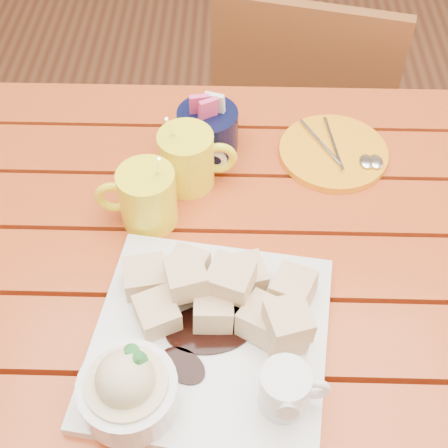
{
  "coord_description": "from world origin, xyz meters",
  "views": [
    {
      "loc": [
        0.01,
        -0.52,
        1.44
      ],
      "look_at": [
        -0.0,
        0.01,
        0.82
      ],
      "focal_mm": 50.0,
      "sensor_mm": 36.0,
      "label": 1
    }
  ],
  "objects_px": {
    "orange_saucer": "(334,152)",
    "table": "(225,305)",
    "coffee_mug_right": "(188,158)",
    "coffee_mug_left": "(146,197)",
    "chair_far": "(303,120)",
    "dessert_plate": "(198,342)"
  },
  "relations": [
    {
      "from": "orange_saucer",
      "to": "table",
      "type": "bearing_deg",
      "value": -127.55
    },
    {
      "from": "coffee_mug_right",
      "to": "orange_saucer",
      "type": "distance_m",
      "value": 0.24
    },
    {
      "from": "coffee_mug_left",
      "to": "chair_far",
      "type": "distance_m",
      "value": 0.73
    },
    {
      "from": "coffee_mug_right",
      "to": "orange_saucer",
      "type": "height_order",
      "value": "coffee_mug_right"
    },
    {
      "from": "coffee_mug_left",
      "to": "orange_saucer",
      "type": "relative_size",
      "value": 0.79
    },
    {
      "from": "table",
      "to": "chair_far",
      "type": "relative_size",
      "value": 1.46
    },
    {
      "from": "dessert_plate",
      "to": "coffee_mug_right",
      "type": "height_order",
      "value": "coffee_mug_right"
    },
    {
      "from": "table",
      "to": "orange_saucer",
      "type": "bearing_deg",
      "value": 52.45
    },
    {
      "from": "orange_saucer",
      "to": "chair_far",
      "type": "xyz_separation_m",
      "value": [
        0.0,
        0.43,
        -0.3
      ]
    },
    {
      "from": "dessert_plate",
      "to": "coffee_mug_right",
      "type": "xyz_separation_m",
      "value": [
        -0.03,
        0.3,
        0.01
      ]
    },
    {
      "from": "coffee_mug_right",
      "to": "chair_far",
      "type": "xyz_separation_m",
      "value": [
        0.23,
        0.5,
        -0.34
      ]
    },
    {
      "from": "table",
      "to": "dessert_plate",
      "type": "bearing_deg",
      "value": -101.56
    },
    {
      "from": "table",
      "to": "coffee_mug_left",
      "type": "height_order",
      "value": "coffee_mug_left"
    },
    {
      "from": "dessert_plate",
      "to": "chair_far",
      "type": "distance_m",
      "value": 0.88
    },
    {
      "from": "orange_saucer",
      "to": "chair_far",
      "type": "height_order",
      "value": "chair_far"
    },
    {
      "from": "dessert_plate",
      "to": "coffee_mug_right",
      "type": "relative_size",
      "value": 2.33
    },
    {
      "from": "dessert_plate",
      "to": "coffee_mug_left",
      "type": "xyz_separation_m",
      "value": [
        -0.09,
        0.22,
        0.01
      ]
    },
    {
      "from": "dessert_plate",
      "to": "chair_far",
      "type": "relative_size",
      "value": 0.39
    },
    {
      "from": "coffee_mug_left",
      "to": "chair_far",
      "type": "relative_size",
      "value": 0.17
    },
    {
      "from": "chair_far",
      "to": "orange_saucer",
      "type": "bearing_deg",
      "value": 103.03
    },
    {
      "from": "orange_saucer",
      "to": "chair_far",
      "type": "bearing_deg",
      "value": 89.75
    },
    {
      "from": "orange_saucer",
      "to": "chair_far",
      "type": "relative_size",
      "value": 0.21
    }
  ]
}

